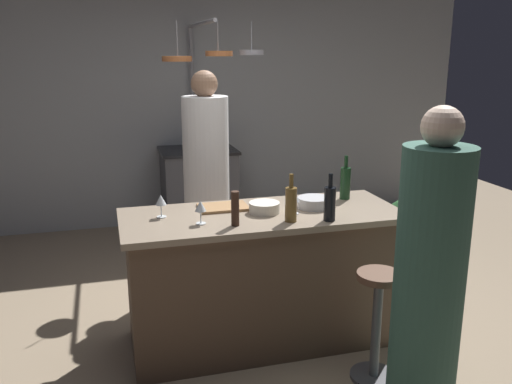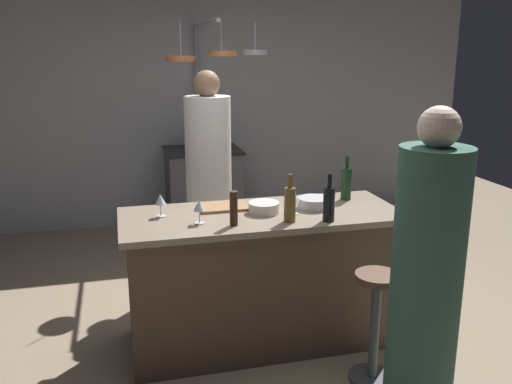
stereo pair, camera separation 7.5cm
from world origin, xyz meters
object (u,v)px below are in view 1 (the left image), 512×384
Objects in this scene: pepper_mill at (235,209)px; wine_bottle_red at (345,182)px; mixing_bowl_steel at (314,202)px; wine_bottle_dark at (330,203)px; wine_bottle_amber at (291,204)px; wine_glass_near_right_guest at (201,207)px; bar_stool_right at (377,321)px; potted_plant at (405,222)px; stove_range at (199,189)px; cutting_board at (223,207)px; mixing_bowl_ceramic at (264,208)px; wine_glass_near_left_guest at (294,198)px; chef at (207,187)px; wine_glass_by_chef at (161,201)px; guest_right at (429,284)px.

pepper_mill is 0.68× the size of wine_bottle_red.
pepper_mill is 0.64m from mixing_bowl_steel.
wine_bottle_dark is at bearing -92.37° from mixing_bowl_steel.
wine_bottle_amber reaches higher than wine_glass_near_right_guest.
bar_stool_right is 1.24m from wine_glass_near_right_guest.
wine_bottle_dark reaches higher than potted_plant.
stove_range is at bearing 146.15° from potted_plant.
cutting_board is 1.63× the size of mixing_bowl_ceramic.
wine_glass_near_left_guest is (0.19, -2.53, 0.56)m from stove_range.
pepper_mill is 0.71× the size of wine_bottle_amber.
bar_stool_right is at bearing -68.04° from chef.
wine_bottle_dark is 0.44m from mixing_bowl_ceramic.
mixing_bowl_ceramic is at bearing -6.91° from wine_glass_by_chef.
wine_glass_near_left_guest is (0.35, -1.15, 0.19)m from chef.
wine_glass_by_chef is (-0.63, -2.37, 0.56)m from stove_range.
guest_right is at bearing -70.41° from chef.
chef is 1.45m from wine_bottle_dark.
cutting_board is (-0.22, -2.29, 0.46)m from stove_range.
guest_right is 1.64m from wine_glass_by_chef.
chef is at bearing 111.96° from bar_stool_right.
bar_stool_right is 2.12× the size of cutting_board.
mixing_bowl_steel is (0.17, 0.10, -0.07)m from wine_glass_near_left_guest.
wine_glass_by_chef is 0.74× the size of mixing_bowl_ceramic.
chef reaches higher than wine_bottle_dark.
bar_stool_right is 1.20m from cutting_board.
wine_bottle_dark is at bearing 115.52° from bar_stool_right.
chef is 5.50× the size of cutting_board.
bar_stool_right is 1.06m from pepper_mill.
chef is at bearing 116.61° from mixing_bowl_steel.
chef is at bearing 107.04° from wine_glass_near_left_guest.
bar_stool_right reaches higher than potted_plant.
wine_bottle_dark is (0.51, -1.34, 0.20)m from chef.
wine_bottle_amber reaches higher than pepper_mill.
mixing_bowl_ceramic is at bearing 15.50° from wine_glass_near_right_guest.
mixing_bowl_ceramic is (0.43, 0.12, -0.07)m from wine_glass_near_right_guest.
pepper_mill is 0.34m from wine_bottle_amber.
cutting_board is 1.52× the size of pepper_mill.
wine_bottle_dark reaches higher than cutting_board.
guest_right is 0.81m from wine_bottle_dark.
stove_range is 1.44m from chef.
wine_glass_near_left_guest is (-1.62, -1.32, 0.71)m from potted_plant.
potted_plant is at bearing 34.73° from mixing_bowl_ceramic.
wine_bottle_red is at bearing -47.89° from chef.
guest_right reaches higher than wine_bottle_red.
chef reaches higher than wine_bottle_red.
pepper_mill is at bearing 177.76° from wine_bottle_amber.
stove_range is 2.72m from pepper_mill.
wine_bottle_red is 1.29m from wine_glass_by_chef.
wine_glass_by_chef is (-1.21, 1.09, 0.23)m from guest_right.
mixing_bowl_steel is (0.78, 0.14, -0.07)m from wine_glass_near_right_guest.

